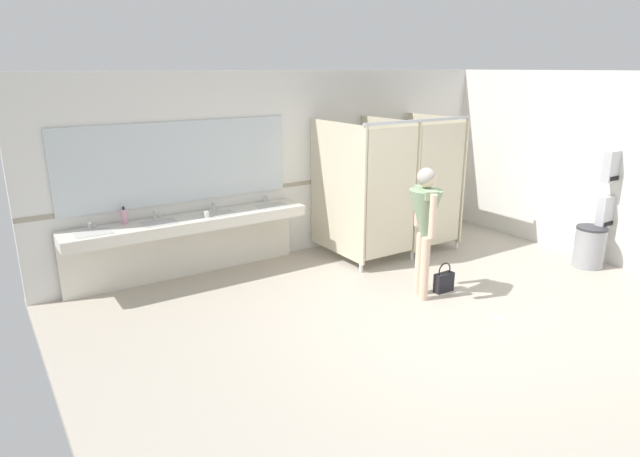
# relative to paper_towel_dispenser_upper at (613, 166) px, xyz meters

# --- Properties ---
(ground_plane) EXTENTS (7.51, 6.56, 0.10)m
(ground_plane) POSITION_rel_paper_towel_dispenser_upper_xyz_m (-3.38, -0.12, -1.46)
(ground_plane) COLOR #B2A899
(wall_back) EXTENTS (7.51, 0.12, 2.68)m
(wall_back) POSITION_rel_paper_towel_dispenser_upper_xyz_m (-3.38, 2.92, -0.07)
(wall_back) COLOR silver
(wall_back) RESTS_ON ground_plane
(wall_side_right) EXTENTS (0.12, 6.56, 2.68)m
(wall_side_right) POSITION_rel_paper_towel_dispenser_upper_xyz_m (0.13, -0.12, -0.07)
(wall_side_right) COLOR silver
(wall_side_right) RESTS_ON ground_plane
(wall_back_tile_band) EXTENTS (7.51, 0.01, 0.06)m
(wall_back_tile_band) POSITION_rel_paper_towel_dispenser_upper_xyz_m (-3.38, 2.86, -0.36)
(wall_back_tile_band) COLOR #9E937F
(wall_back_tile_band) RESTS_ON wall_back
(vanity_counter) EXTENTS (3.17, 0.54, 0.98)m
(vanity_counter) POSITION_rel_paper_towel_dispenser_upper_xyz_m (-5.17, 2.66, -0.78)
(vanity_counter) COLOR silver
(vanity_counter) RESTS_ON ground_plane
(mirror_panel) EXTENTS (3.07, 0.02, 1.05)m
(mirror_panel) POSITION_rel_paper_towel_dispenser_upper_xyz_m (-5.17, 2.85, 0.13)
(mirror_panel) COLOR silver
(mirror_panel) RESTS_ON wall_back
(bathroom_stalls) EXTENTS (1.94, 1.32, 2.04)m
(bathroom_stalls) POSITION_rel_paper_towel_dispenser_upper_xyz_m (-2.19, 1.99, -0.34)
(bathroom_stalls) COLOR beige
(bathroom_stalls) RESTS_ON ground_plane
(paper_towel_dispenser_upper) EXTENTS (0.35, 0.13, 0.43)m
(paper_towel_dispenser_upper) POSITION_rel_paper_towel_dispenser_upper_xyz_m (0.00, 0.00, 0.00)
(paper_towel_dispenser_upper) COLOR #B7BABF
(paper_towel_dispenser_upper) RESTS_ON wall_side_right
(paper_towel_dispenser_lower) EXTENTS (0.36, 0.13, 0.45)m
(paper_towel_dispenser_lower) POSITION_rel_paper_towel_dispenser_upper_xyz_m (0.00, -0.02, -0.64)
(paper_towel_dispenser_lower) COLOR #B7BABF
(paper_towel_dispenser_lower) RESTS_ON wall_side_right
(trash_bin) EXTENTS (0.42, 0.42, 0.58)m
(trash_bin) POSITION_rel_paper_towel_dispenser_upper_xyz_m (-0.29, 0.00, -1.12)
(trash_bin) COLOR #99999E
(trash_bin) RESTS_ON ground_plane
(person_standing) EXTENTS (0.53, 0.53, 1.61)m
(person_standing) POSITION_rel_paper_towel_dispenser_upper_xyz_m (-3.02, 0.51, -0.40)
(person_standing) COLOR beige
(person_standing) RESTS_ON ground_plane
(handbag) EXTENTS (0.27, 0.10, 0.39)m
(handbag) POSITION_rel_paper_towel_dispenser_upper_xyz_m (-2.66, 0.47, -1.28)
(handbag) COLOR black
(handbag) RESTS_ON ground_plane
(soap_dispenser) EXTENTS (0.07, 0.07, 0.22)m
(soap_dispenser) POSITION_rel_paper_towel_dispenser_upper_xyz_m (-5.94, 2.73, -0.45)
(soap_dispenser) COLOR #D899B2
(soap_dispenser) RESTS_ON vanity_counter
(paper_cup) EXTENTS (0.07, 0.07, 0.08)m
(paper_cup) POSITION_rel_paper_towel_dispenser_upper_xyz_m (-4.98, 2.47, -0.51)
(paper_cup) COLOR white
(paper_cup) RESTS_ON vanity_counter
(floor_drain_cover) EXTENTS (0.14, 0.14, 0.01)m
(floor_drain_cover) POSITION_rel_paper_towel_dispenser_upper_xyz_m (-2.68, -0.42, -1.41)
(floor_drain_cover) COLOR #B7BABF
(floor_drain_cover) RESTS_ON ground_plane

